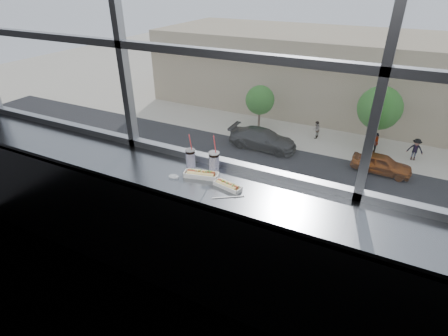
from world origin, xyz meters
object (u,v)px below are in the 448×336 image
at_px(hotdog_tray_left, 201,174).
at_px(soda_cup_left, 191,158).
at_px(car_far_a, 263,136).
at_px(car_near_c, 331,210).
at_px(pedestrian_c, 416,147).
at_px(pedestrian_a, 316,128).
at_px(hotdog_tray_right, 228,185).
at_px(loose_straw, 228,197).
at_px(pedestrian_b, 376,141).
at_px(wrapper, 174,176).
at_px(tree_center, 380,108).
at_px(car_near_b, 266,190).
at_px(car_far_b, 382,161).
at_px(tree_left, 260,100).
at_px(soda_cup_right, 214,161).

bearing_deg(hotdog_tray_left, soda_cup_left, 132.94).
relative_size(car_far_a, car_near_c, 1.20).
distance_m(pedestrian_c, pedestrian_a, 8.30).
bearing_deg(hotdog_tray_right, loose_straw, -49.13).
height_order(hotdog_tray_left, hotdog_tray_right, hotdog_tray_left).
xyz_separation_m(soda_cup_left, pedestrian_b, (0.84, 27.67, -11.08)).
bearing_deg(wrapper, hotdog_tray_right, 7.00).
bearing_deg(hotdog_tray_right, pedestrian_c, 95.30).
bearing_deg(pedestrian_a, car_far_a, -40.41).
distance_m(pedestrian_b, tree_center, 2.75).
xyz_separation_m(car_near_b, pedestrian_b, (5.58, 11.53, -0.11)).
bearing_deg(wrapper, car_far_b, 86.06).
xyz_separation_m(hotdog_tray_left, tree_left, (-10.13, 28.25, -9.18)).
xyz_separation_m(pedestrian_c, tree_center, (-3.34, 0.49, 2.64)).
distance_m(car_far_b, pedestrian_c, 4.16).
height_order(loose_straw, car_near_c, loose_straw).
height_order(car_far_b, pedestrian_a, car_far_b).
xyz_separation_m(hotdog_tray_left, loose_straw, (0.32, -0.16, -0.02)).
bearing_deg(car_far_b, hotdog_tray_left, 179.16).
height_order(soda_cup_right, pedestrian_b, soda_cup_right).
xyz_separation_m(loose_straw, car_far_b, (1.17, 24.41, -11.05)).
distance_m(pedestrian_a, tree_left, 5.90).
bearing_deg(hotdog_tray_left, car_near_c, 78.88).
bearing_deg(wrapper, pedestrian_c, 82.03).
distance_m(soda_cup_right, wrapper, 0.34).
xyz_separation_m(car_far_a, car_near_b, (3.28, -8.00, 0.02)).
relative_size(hotdog_tray_right, tree_center, 0.04).
height_order(hotdog_tray_left, soda_cup_left, soda_cup_left).
bearing_deg(hotdog_tray_left, car_far_a, 95.11).
bearing_deg(loose_straw, hotdog_tray_left, 119.37).
xyz_separation_m(car_near_c, pedestrian_b, (1.37, 11.53, 0.10)).
xyz_separation_m(car_far_b, pedestrian_b, (-0.81, 3.53, 0.06)).
bearing_deg(wrapper, tree_left, 109.32).
bearing_deg(wrapper, hotdog_tray_left, 28.73).
xyz_separation_m(car_near_b, pedestrian_c, (8.62, 11.51, -0.06)).
xyz_separation_m(loose_straw, tree_center, (0.06, 28.41, -8.30)).
relative_size(hotdog_tray_right, soda_cup_right, 0.72).
distance_m(car_near_b, pedestrian_b, 12.81).
relative_size(hotdog_tray_left, car_far_b, 0.05).
xyz_separation_m(hotdog_tray_left, tree_center, (0.37, 28.25, -8.32)).
bearing_deg(hotdog_tray_left, car_near_b, 93.27).
distance_m(car_near_c, pedestrian_b, 11.61).
bearing_deg(soda_cup_left, tree_center, 88.92).
bearing_deg(tree_left, car_near_b, -66.48).
bearing_deg(pedestrian_c, car_far_a, -163.55).
distance_m(wrapper, pedestrian_c, 30.19).
bearing_deg(loose_straw, soda_cup_right, 99.41).
xyz_separation_m(car_far_a, car_far_b, (9.67, 0.00, -0.15)).
bearing_deg(pedestrian_a, car_far_b, 54.81).
bearing_deg(car_far_b, pedestrian_a, 57.48).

